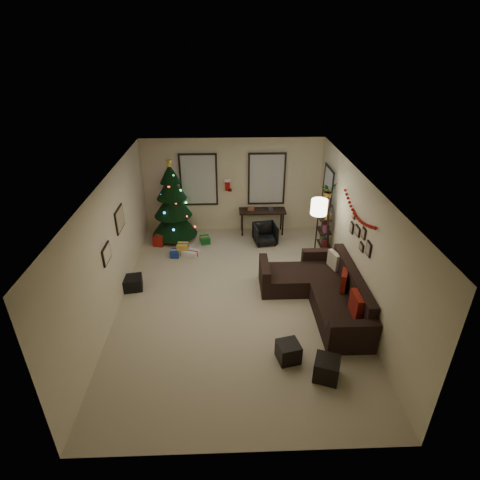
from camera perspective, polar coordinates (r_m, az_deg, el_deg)
name	(u,v)px	position (r m, az deg, el deg)	size (l,w,h in m)	color
floor	(236,299)	(8.50, -0.53, -8.78)	(7.00, 7.00, 0.00)	#B8AA8B
ceiling	(236,182)	(7.22, -0.63, 8.66)	(7.00, 7.00, 0.00)	white
wall_back	(233,186)	(10.97, -1.08, 8.03)	(5.00, 5.00, 0.00)	beige
wall_front	(244,383)	(5.00, 0.59, -20.44)	(5.00, 5.00, 0.00)	beige
wall_left	(111,247)	(8.11, -18.52, -1.05)	(7.00, 7.00, 0.00)	beige
wall_right	(358,243)	(8.22, 17.13, -0.44)	(7.00, 7.00, 0.00)	beige
window_back_left	(199,180)	(10.90, -6.14, 8.86)	(1.05, 0.06, 1.50)	#728CB2
window_back_right	(267,179)	(10.93, 3.96, 9.01)	(1.05, 0.06, 1.50)	#728CB2
window_right_wall	(328,192)	(10.37, 12.90, 6.99)	(0.06, 0.90, 1.30)	#728CB2
christmas_tree	(173,206)	(10.75, -9.94, 5.00)	(1.26, 1.26, 2.34)	black
presents	(182,247)	(10.39, -8.63, -0.98)	(1.50, 1.01, 0.30)	maroon
sofa	(323,291)	(8.44, 12.14, -7.43)	(1.93, 2.80, 0.88)	black
pillow_red_a	(356,305)	(7.61, 16.80, -9.21)	(0.12, 0.46, 0.46)	maroon
pillow_red_b	(344,280)	(8.25, 15.12, -5.76)	(0.11, 0.40, 0.40)	maroon
pillow_cream	(334,260)	(8.92, 13.71, -2.92)	(0.11, 0.38, 0.38)	beige
ottoman_near	(288,352)	(7.10, 7.17, -16.08)	(0.37, 0.37, 0.36)	black
ottoman_far	(327,369)	(6.90, 12.72, -18.09)	(0.41, 0.41, 0.38)	black
desk	(262,213)	(11.03, 3.32, 4.04)	(1.32, 0.47, 0.71)	black
desk_chair	(265,234)	(10.59, 3.75, 0.92)	(0.55, 0.52, 0.57)	black
bookshelf	(325,227)	(9.97, 12.48, 1.96)	(0.30, 0.51, 1.71)	black
potted_plant	(329,188)	(9.65, 12.98, 7.50)	(0.47, 0.41, 0.53)	#4C4C4C
floor_lamp	(319,212)	(9.12, 11.56, 4.14)	(0.38, 0.38, 1.78)	black
art_map	(120,219)	(8.65, -17.41, 2.97)	(0.04, 0.60, 0.50)	black
art_abstract	(106,254)	(7.75, -19.17, -1.96)	(0.04, 0.45, 0.35)	black
gallery	(360,235)	(8.05, 17.37, 0.70)	(0.03, 1.25, 0.54)	black
garland	(358,212)	(8.08, 17.05, 4.02)	(0.08, 1.90, 0.30)	#A5140C
stocking_left	(228,185)	(10.77, -1.83, 8.15)	(0.20, 0.05, 0.36)	#990F0C
stocking_right	(239,179)	(11.00, -0.10, 9.06)	(0.20, 0.05, 0.36)	#990F0C
storage_bin	(129,283)	(9.09, -16.15, -6.20)	(0.59, 0.40, 0.30)	black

